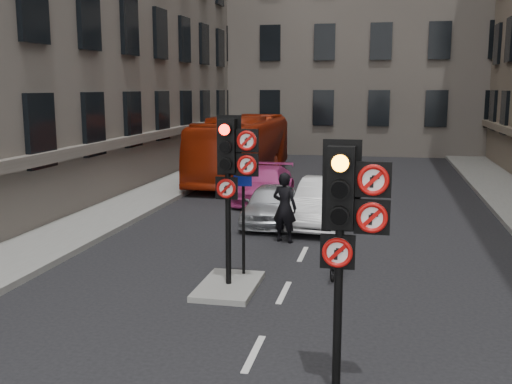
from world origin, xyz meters
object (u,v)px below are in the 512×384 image
at_px(car_white, 325,202).
at_px(info_sign, 243,208).
at_px(signal_far, 232,164).
at_px(car_pink, 265,184).
at_px(signal_near, 347,215).
at_px(bus_red, 242,148).
at_px(motorcycle, 338,257).
at_px(car_silver, 271,204).
at_px(motorcyclist, 285,207).

bearing_deg(car_white, info_sign, -97.22).
bearing_deg(car_white, signal_far, -96.44).
bearing_deg(car_pink, signal_near, -73.86).
xyz_separation_m(car_white, bus_red, (-4.72, 8.76, 0.75)).
xyz_separation_m(signal_near, car_pink, (-3.89, 14.06, -1.95)).
bearing_deg(info_sign, car_white, 73.65).
distance_m(car_white, info_sign, 6.00).
xyz_separation_m(bus_red, motorcycle, (5.51, -13.92, -1.03)).
relative_size(car_silver, bus_red, 0.34).
height_order(motorcyclist, info_sign, info_sign).
xyz_separation_m(car_white, motorcycle, (0.80, -5.16, -0.27)).
height_order(signal_far, car_pink, signal_far).
xyz_separation_m(car_silver, info_sign, (0.44, -5.63, 1.00)).
relative_size(car_pink, motorcyclist, 2.24).
distance_m(signal_near, car_silver, 10.96).
relative_size(signal_far, bus_red, 0.34).
bearing_deg(bus_red, signal_near, -72.15).
relative_size(car_white, motorcycle, 2.94).
bearing_deg(signal_near, car_silver, 105.97).
height_order(signal_near, car_silver, signal_near).
bearing_deg(signal_far, bus_red, 102.48).
height_order(car_silver, car_white, car_white).
relative_size(bus_red, motorcycle, 7.10).
height_order(signal_far, motorcycle, signal_far).
height_order(signal_near, info_sign, signal_near).
bearing_deg(signal_near, motorcycle, 95.04).
distance_m(car_pink, motorcycle, 9.34).
bearing_deg(signal_far, signal_near, -56.98).
xyz_separation_m(car_silver, bus_red, (-3.02, 8.93, 0.86)).
height_order(car_silver, bus_red, bus_red).
relative_size(signal_near, signal_far, 1.00).
relative_size(car_white, bus_red, 0.41).
bearing_deg(car_silver, bus_red, 108.88).
xyz_separation_m(car_pink, bus_red, (-2.10, 5.23, 0.84)).
bearing_deg(car_white, motorcycle, -76.16).
distance_m(signal_far, info_sign, 1.31).
relative_size(car_silver, car_pink, 0.83).
xyz_separation_m(car_silver, car_pink, (-0.92, 3.70, 0.02)).
distance_m(signal_far, car_silver, 6.71).
relative_size(signal_near, car_pink, 0.82).
relative_size(car_pink, motorcycle, 2.94).
distance_m(signal_far, bus_red, 15.71).
bearing_deg(info_sign, signal_near, -65.95).
bearing_deg(info_sign, car_silver, 90.35).
bearing_deg(car_white, motorcyclist, -105.49).
xyz_separation_m(bus_red, motorcyclist, (3.83, -11.14, -0.50)).
bearing_deg(signal_near, motorcyclist, 104.83).
height_order(signal_near, bus_red, signal_near).
height_order(signal_near, car_white, signal_near).
bearing_deg(car_silver, motorcycle, -63.25).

